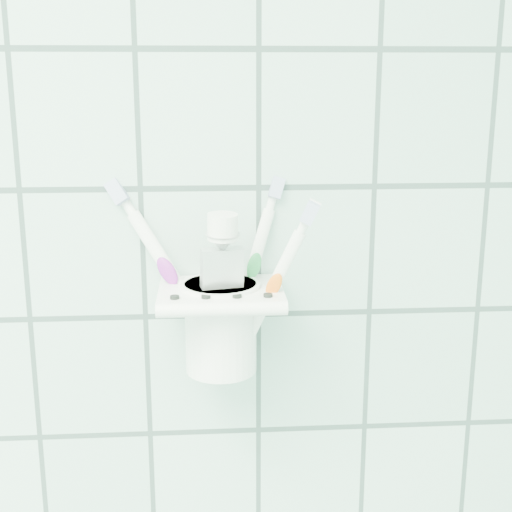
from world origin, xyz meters
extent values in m
cube|color=white|center=(0.66, 1.19, 1.28)|extent=(0.05, 0.02, 0.03)
cube|color=white|center=(0.66, 1.15, 1.29)|extent=(0.12, 0.09, 0.01)
cylinder|color=white|center=(0.66, 1.11, 1.29)|extent=(0.12, 0.01, 0.01)
cylinder|color=black|center=(0.61, 1.12, 1.30)|extent=(0.01, 0.01, 0.00)
cylinder|color=black|center=(0.64, 1.12, 1.30)|extent=(0.01, 0.01, 0.00)
cylinder|color=black|center=(0.67, 1.12, 1.30)|extent=(0.01, 0.01, 0.00)
cylinder|color=black|center=(0.70, 1.12, 1.30)|extent=(0.01, 0.01, 0.00)
cylinder|color=white|center=(0.66, 1.16, 1.25)|extent=(0.07, 0.07, 0.09)
cylinder|color=white|center=(0.66, 1.16, 1.29)|extent=(0.08, 0.08, 0.01)
cylinder|color=black|center=(0.66, 1.16, 1.30)|extent=(0.06, 0.06, 0.00)
cylinder|color=white|center=(0.66, 1.14, 1.31)|extent=(0.11, 0.07, 0.15)
cylinder|color=white|center=(0.66, 1.14, 1.40)|extent=(0.02, 0.02, 0.03)
cube|color=silver|center=(0.66, 1.14, 1.42)|extent=(0.03, 0.02, 0.03)
cube|color=white|center=(0.66, 1.14, 1.42)|extent=(0.03, 0.01, 0.03)
ellipsoid|color=purple|center=(0.66, 1.14, 1.33)|extent=(0.03, 0.02, 0.03)
cylinder|color=white|center=(0.66, 1.16, 1.30)|extent=(0.06, 0.05, 0.15)
cylinder|color=white|center=(0.66, 1.16, 1.38)|extent=(0.01, 0.01, 0.02)
cube|color=silver|center=(0.66, 1.16, 1.39)|extent=(0.02, 0.01, 0.02)
cube|color=white|center=(0.66, 1.16, 1.39)|extent=(0.02, 0.01, 0.03)
ellipsoid|color=green|center=(0.66, 1.16, 1.31)|extent=(0.02, 0.01, 0.03)
cylinder|color=white|center=(0.67, 1.15, 1.29)|extent=(0.07, 0.03, 0.14)
cylinder|color=white|center=(0.67, 1.15, 1.37)|extent=(0.02, 0.01, 0.02)
cube|color=silver|center=(0.67, 1.14, 1.39)|extent=(0.02, 0.01, 0.02)
cube|color=white|center=(0.67, 1.15, 1.39)|extent=(0.02, 0.01, 0.02)
ellipsoid|color=orange|center=(0.67, 1.15, 1.31)|extent=(0.02, 0.01, 0.03)
cube|color=silver|center=(0.66, 1.15, 1.28)|extent=(0.04, 0.03, 0.11)
cube|color=silver|center=(0.66, 1.15, 1.22)|extent=(0.04, 0.01, 0.01)
cone|color=silver|center=(0.66, 1.15, 1.34)|extent=(0.04, 0.04, 0.02)
cylinder|color=white|center=(0.66, 1.15, 1.36)|extent=(0.03, 0.03, 0.03)
camera|label=1|loc=(0.65, 0.50, 1.49)|focal=50.00mm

